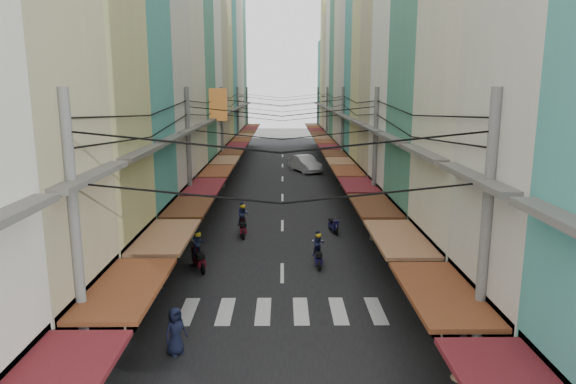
{
  "coord_description": "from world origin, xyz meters",
  "views": [
    {
      "loc": [
        0.04,
        -23.78,
        8.19
      ],
      "look_at": [
        0.32,
        3.64,
        2.56
      ],
      "focal_mm": 32.0,
      "sensor_mm": 36.0,
      "label": 1
    }
  ],
  "objects": [
    {
      "name": "crosswalk",
      "position": [
        -0.0,
        -6.0,
        0.03
      ],
      "size": [
        7.55,
        2.4,
        0.01
      ],
      "color": "silver",
      "rests_on": "ground"
    },
    {
      "name": "building_row_left",
      "position": [
        -7.92,
        16.56,
        9.78
      ],
      "size": [
        7.8,
        67.67,
        23.7
      ],
      "color": "silver",
      "rests_on": "ground"
    },
    {
      "name": "pedestrians",
      "position": [
        -4.11,
        1.76,
        1.02
      ],
      "size": [
        12.93,
        25.1,
        2.18
      ],
      "color": "#27212C",
      "rests_on": "ground"
    },
    {
      "name": "traffic_sign",
      "position": [
        5.44,
        -0.34,
        2.36
      ],
      "size": [
        0.1,
        0.7,
        3.19
      ],
      "color": "slate",
      "rests_on": "ground"
    },
    {
      "name": "utility_poles",
      "position": [
        0.0,
        15.01,
        6.59
      ],
      "size": [
        10.2,
        66.13,
        8.2
      ],
      "color": "slate",
      "rests_on": "ground"
    },
    {
      "name": "moving_scooters",
      "position": [
        -1.31,
        1.05,
        0.55
      ],
      "size": [
        7.13,
        7.84,
        1.92
      ],
      "color": "black",
      "rests_on": "ground"
    },
    {
      "name": "bicycle",
      "position": [
        7.31,
        -3.0,
        0.0
      ],
      "size": [
        1.94,
        1.3,
        1.25
      ],
      "primitive_type": "imported",
      "rotation": [
        0.0,
        0.0,
        1.19
      ],
      "color": "black",
      "rests_on": "ground"
    },
    {
      "name": "parked_scooters",
      "position": [
        4.49,
        -3.73,
        0.45
      ],
      "size": [
        12.87,
        13.11,
        0.93
      ],
      "color": "black",
      "rests_on": "ground"
    },
    {
      "name": "white_car",
      "position": [
        2.21,
        26.05,
        0.0
      ],
      "size": [
        6.11,
        4.18,
        2.01
      ],
      "primitive_type": "imported",
      "rotation": [
        0.0,
        0.0,
        0.38
      ],
      "color": "silver",
      "rests_on": "ground"
    },
    {
      "name": "market_umbrella",
      "position": [
        5.71,
        -1.12,
        2.13
      ],
      "size": [
        2.29,
        2.29,
        2.42
      ],
      "color": "#B2B2B7",
      "rests_on": "ground"
    },
    {
      "name": "building_row_right",
      "position": [
        7.92,
        16.45,
        9.41
      ],
      "size": [
        7.8,
        68.98,
        22.59
      ],
      "color": "teal",
      "rests_on": "ground"
    },
    {
      "name": "sidewalk_left",
      "position": [
        -6.5,
        20.0,
        0.03
      ],
      "size": [
        3.0,
        80.0,
        0.06
      ],
      "primitive_type": "cube",
      "color": "gray",
      "rests_on": "ground"
    },
    {
      "name": "road",
      "position": [
        0.0,
        20.0,
        0.01
      ],
      "size": [
        10.0,
        80.0,
        0.02
      ],
      "primitive_type": "cube",
      "color": "black",
      "rests_on": "ground"
    },
    {
      "name": "ground",
      "position": [
        0.0,
        0.0,
        0.0
      ],
      "size": [
        160.0,
        160.0,
        0.0
      ],
      "primitive_type": "plane",
      "color": "#60605C",
      "rests_on": "ground"
    },
    {
      "name": "sidewalk_right",
      "position": [
        6.5,
        20.0,
        0.03
      ],
      "size": [
        3.0,
        80.0,
        0.06
      ],
      "primitive_type": "cube",
      "color": "gray",
      "rests_on": "ground"
    }
  ]
}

